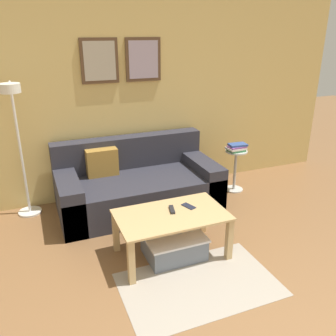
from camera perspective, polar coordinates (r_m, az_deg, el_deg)
name	(u,v)px	position (r m, az deg, el deg)	size (l,w,h in m)	color
wall_back	(139,92)	(4.48, -4.61, 12.00)	(5.60, 0.09, 2.55)	#D6B76B
area_rug	(199,284)	(3.16, 5.01, -18.08)	(1.30, 0.81, 0.01)	#A39989
couch	(137,185)	(4.26, -5.02, -2.78)	(1.85, 0.94, 0.79)	#2D2D38
coffee_table	(171,221)	(3.30, 0.56, -8.52)	(1.01, 0.60, 0.43)	tan
storage_bin	(174,245)	(3.42, 0.93, -12.25)	(0.55, 0.44, 0.22)	slate
floor_lamp	(17,131)	(4.01, -23.07, 5.48)	(0.26, 0.48, 1.52)	white
side_table	(235,167)	(4.73, 10.74, 0.17)	(0.28, 0.28, 0.55)	silver
book_stack	(237,148)	(4.62, 10.96, 3.24)	(0.26, 0.18, 0.09)	#387F4C
remote_control	(172,210)	(3.32, 0.64, -6.68)	(0.04, 0.15, 0.02)	#232328
cell_phone	(189,206)	(3.40, 3.32, -6.13)	(0.07, 0.14, 0.01)	#1E2338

